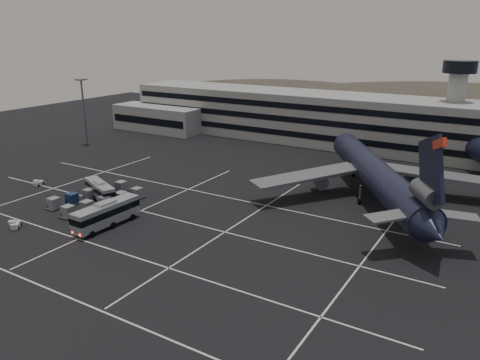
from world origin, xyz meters
name	(u,v)px	position (x,y,z in m)	size (l,w,h in m)	color
ground	(151,225)	(0.00, 0.00, 0.00)	(260.00, 260.00, 0.00)	black
lane_markings	(158,225)	(0.95, 0.72, 0.01)	(90.00, 55.62, 0.01)	silver
terminal	(308,118)	(-2.95, 71.14, 6.93)	(125.00, 26.00, 24.00)	gray
hills	(437,131)	(17.99, 170.00, -12.07)	(352.00, 180.00, 44.00)	#38332B
lightpole_left	(83,103)	(-55.00, 35.00, 11.82)	(2.40, 2.40, 18.28)	slate
trijet_main	(376,175)	(28.37, 30.58, 5.25)	(41.05, 51.34, 18.08)	black
bus_near	(106,213)	(-5.78, -4.16, 2.37)	(3.51, 12.40, 4.34)	gray
bus_far	(100,189)	(-16.72, 4.54, 1.99)	(10.42, 6.25, 3.64)	gray
tug_a	(38,183)	(-34.13, 3.66, 0.56)	(1.59, 2.16, 1.26)	#BBBBB7
tug_b	(16,225)	(-17.94, -12.49, 0.60)	(2.36, 2.42, 1.36)	#BBBBB7
uld_cluster	(97,198)	(-15.53, 2.53, 1.04)	(11.68, 17.73, 2.12)	#2D2D30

